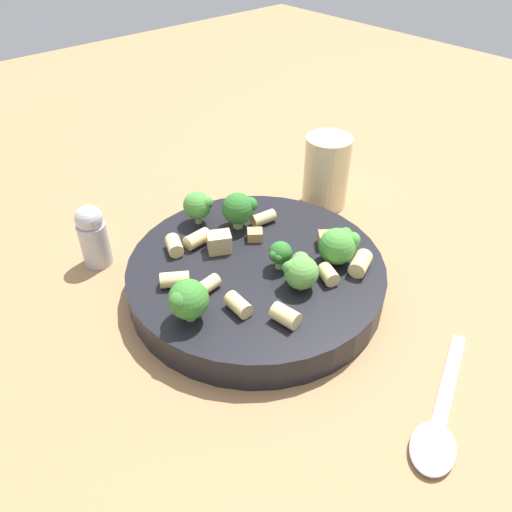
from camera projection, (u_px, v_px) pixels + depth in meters
ground_plane at (256, 288)px, 0.55m from camera, size 2.00×2.00×0.00m
pasta_bowl at (256, 274)px, 0.54m from camera, size 0.27×0.27×0.04m
broccoli_floret_0 at (300, 271)px, 0.49m from camera, size 0.04×0.04×0.04m
broccoli_floret_1 at (187, 300)px, 0.45m from camera, size 0.04×0.04×0.04m
broccoli_floret_2 at (338, 246)px, 0.52m from camera, size 0.04×0.04×0.04m
broccoli_floret_3 at (199, 205)px, 0.57m from camera, size 0.03×0.03×0.04m
broccoli_floret_4 at (280, 254)px, 0.51m from camera, size 0.02×0.03×0.03m
broccoli_floret_5 at (239, 208)px, 0.57m from camera, size 0.04×0.04×0.04m
rigatoni_0 at (175, 280)px, 0.50m from camera, size 0.03×0.03×0.02m
rigatoni_1 at (328, 274)px, 0.50m from camera, size 0.03×0.02×0.02m
rigatoni_2 at (263, 218)px, 0.58m from camera, size 0.02×0.03×0.01m
rigatoni_3 at (285, 316)px, 0.46m from camera, size 0.03×0.02×0.02m
rigatoni_4 at (209, 284)px, 0.49m from camera, size 0.02×0.02×0.01m
rigatoni_5 at (238, 305)px, 0.47m from camera, size 0.03×0.02×0.02m
rigatoni_6 at (184, 296)px, 0.48m from camera, size 0.02×0.01×0.01m
rigatoni_7 at (197, 239)px, 0.55m from camera, size 0.02×0.03×0.02m
rigatoni_8 at (174, 246)px, 0.54m from camera, size 0.03×0.02×0.02m
rigatoni_9 at (236, 207)px, 0.60m from camera, size 0.03×0.02×0.02m
rigatoni_10 at (360, 263)px, 0.51m from camera, size 0.03×0.03×0.02m
chicken_chunk_0 at (219, 242)px, 0.54m from camera, size 0.03×0.03×0.02m
chicken_chunk_1 at (255, 235)px, 0.56m from camera, size 0.02×0.02×0.01m
chicken_chunk_2 at (326, 240)px, 0.55m from camera, size 0.02×0.02×0.01m
drinking_glass at (326, 176)px, 0.66m from camera, size 0.06×0.06×0.10m
pepper_shaker at (93, 235)px, 0.56m from camera, size 0.03×0.03×0.08m
spoon at (438, 428)px, 0.41m from camera, size 0.08×0.16×0.01m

